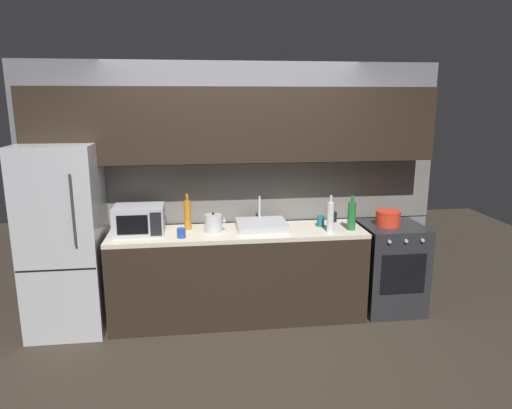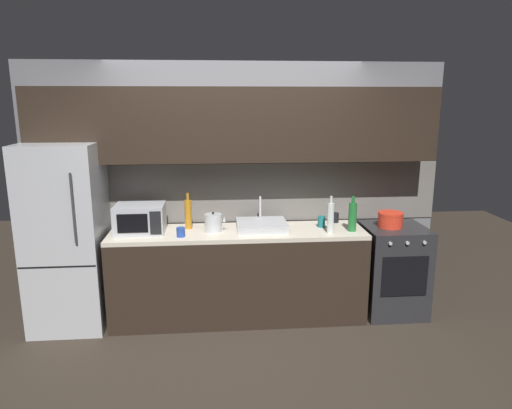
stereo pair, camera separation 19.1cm
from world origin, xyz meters
name	(u,v)px [view 2 (the right image)]	position (x,y,z in m)	size (l,w,h in m)	color
ground_plane	(244,366)	(0.00, 0.00, 0.00)	(10.00, 10.00, 0.00)	#2D261E
back_wall	(236,160)	(0.00, 1.20, 1.55)	(4.19, 0.44, 2.50)	slate
counter_run	(238,274)	(0.00, 0.90, 0.45)	(2.45, 0.60, 0.90)	black
refrigerator	(67,237)	(-1.61, 0.90, 0.88)	(0.68, 0.69, 1.76)	#ADAFB5
oven_range	(393,269)	(1.57, 0.90, 0.45)	(0.60, 0.62, 0.90)	#232326
microwave	(140,219)	(-0.93, 0.92, 1.04)	(0.46, 0.35, 0.27)	#A8AAAF
sink_basin	(261,225)	(0.23, 0.93, 0.94)	(0.48, 0.38, 0.30)	#ADAFB5
kettle	(213,223)	(-0.24, 0.90, 0.98)	(0.20, 0.17, 0.19)	#B7BABF
wine_bottle_amber	(188,214)	(-0.48, 1.02, 1.05)	(0.07, 0.07, 0.35)	#B27019
wine_bottle_green	(353,217)	(1.09, 0.79, 1.04)	(0.08, 0.08, 0.34)	#1E6B2D
wine_bottle_clear	(331,218)	(0.87, 0.75, 1.05)	(0.06, 0.06, 0.36)	silver
mug_teal	(322,222)	(0.83, 0.96, 0.95)	(0.07, 0.07, 0.11)	#19666B
mug_dark	(335,218)	(1.01, 1.12, 0.95)	(0.07, 0.07, 0.10)	black
mug_blue	(181,232)	(-0.53, 0.74, 0.94)	(0.08, 0.08, 0.09)	#234299
cooking_pot	(390,220)	(1.51, 0.90, 0.97)	(0.25, 0.25, 0.15)	red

